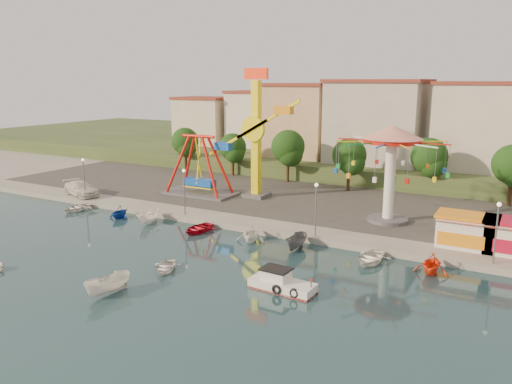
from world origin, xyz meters
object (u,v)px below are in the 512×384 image
Objects in this scene: pirate_ship_ride at (199,166)px; rowboat_a at (165,267)px; skiff at (108,285)px; wave_swinger at (391,152)px; cabin_motorboat at (281,284)px; kamikaze_tower at (258,139)px; van at (81,189)px.

rowboat_a is (12.85, -22.93, -4.06)m from pirate_ship_ride.
rowboat_a is at bearing 94.34° from skiff.
pirate_ship_ride is 31.45m from skiff.
wave_swinger is 3.58× the size of rowboat_a.
cabin_motorboat reaches higher than rowboat_a.
wave_swinger is at bearing -9.52° from kamikaze_tower.
pirate_ship_ride is 1.95× the size of cabin_motorboat.
kamikaze_tower is at bearing 14.28° from pirate_ship_ride.
cabin_motorboat is 0.81× the size of van.
van is (-13.29, -8.34, -2.87)m from pirate_ship_ride.
rowboat_a is at bearing -60.73° from pirate_ship_ride.
kamikaze_tower reaches higher than pirate_ship_ride.
kamikaze_tower reaches higher than cabin_motorboat.
kamikaze_tower is 26.66m from rowboat_a.
van reaches higher than cabin_motorboat.
wave_swinger reaches higher than van.
wave_swinger is at bearing 33.64° from rowboat_a.
pirate_ship_ride is at bearing 93.04° from rowboat_a.
wave_swinger is 31.74m from skiff.
skiff is (-0.62, -5.82, 0.41)m from rowboat_a.
pirate_ship_ride is 25.91m from wave_swinger.
kamikaze_tower reaches higher than rowboat_a.
skiff is at bearing -82.04° from kamikaze_tower.
van is at bearing 151.79° from skiff.
cabin_motorboat is at bearing 43.28° from skiff.
van reaches higher than rowboat_a.
kamikaze_tower is 29.26m from cabin_motorboat.
cabin_motorboat is 38.76m from van.
wave_swinger is 22.34m from cabin_motorboat.
skiff is (-10.83, -6.99, 0.27)m from cabin_motorboat.
kamikaze_tower reaches higher than skiff.
skiff is at bearing -66.95° from pirate_ship_ride.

